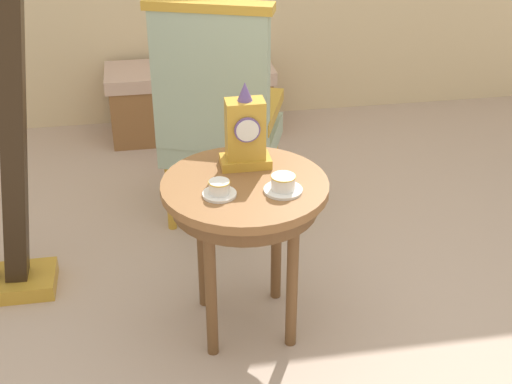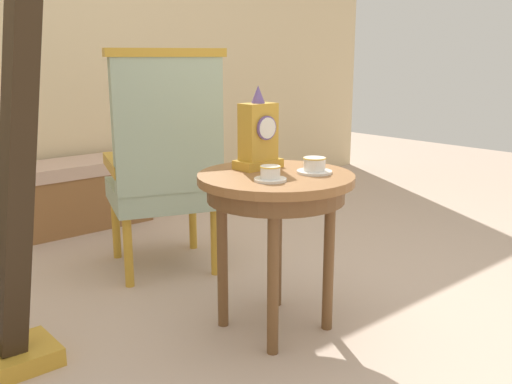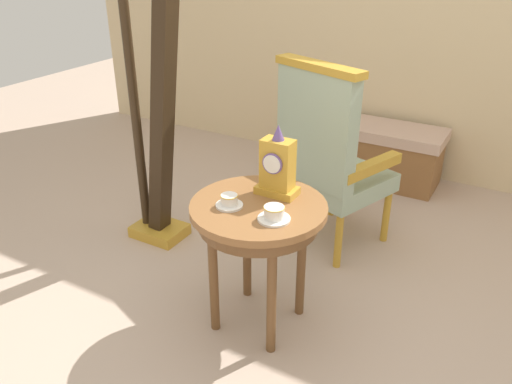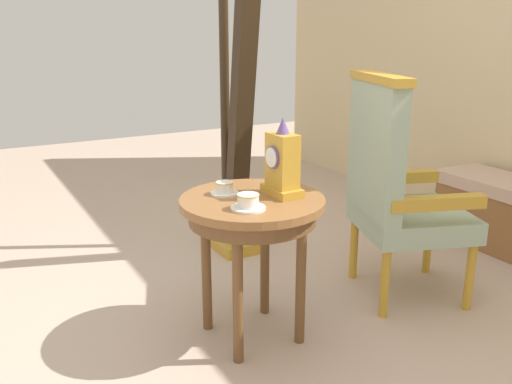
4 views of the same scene
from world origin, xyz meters
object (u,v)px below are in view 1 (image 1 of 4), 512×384
object	(u,v)px
window_bench	(191,100)
mantel_clock	(245,133)
armchair	(218,112)
side_table	(245,203)
teacup_right	(283,184)
teacup_left	(219,189)

from	to	relation	value
window_bench	mantel_clock	bearing A→B (deg)	-87.64
mantel_clock	armchair	size ratio (longest dim) A/B	0.29
side_table	mantel_clock	xyz separation A→B (m)	(0.02, 0.13, 0.22)
teacup_right	window_bench	bearing A→B (deg)	95.00
side_table	teacup_right	xyz separation A→B (m)	(0.12, -0.09, 0.11)
teacup_right	window_bench	xyz separation A→B (m)	(-0.17, 1.99, -0.46)
mantel_clock	window_bench	world-z (taller)	mantel_clock
teacup_left	mantel_clock	world-z (taller)	mantel_clock
side_table	teacup_right	size ratio (longest dim) A/B	4.67
teacup_right	side_table	bearing A→B (deg)	144.62
teacup_left	armchair	size ratio (longest dim) A/B	0.11
armchair	side_table	bearing A→B (deg)	-89.90
side_table	window_bench	world-z (taller)	side_table
side_table	teacup_right	bearing A→B (deg)	-35.38
teacup_left	teacup_right	world-z (taller)	teacup_right
teacup_right	armchair	world-z (taller)	armchair
armchair	window_bench	world-z (taller)	armchair
teacup_right	mantel_clock	world-z (taller)	mantel_clock
armchair	mantel_clock	bearing A→B (deg)	-87.91
side_table	teacup_left	world-z (taller)	teacup_left
window_bench	side_table	bearing A→B (deg)	-88.51
teacup_right	mantel_clock	xyz separation A→B (m)	(-0.10, 0.22, 0.11)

